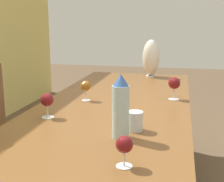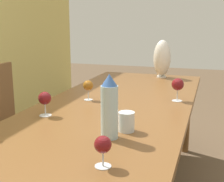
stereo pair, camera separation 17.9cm
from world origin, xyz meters
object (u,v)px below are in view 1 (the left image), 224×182
(wine_glass_0, at_px, (86,86))
(wine_glass_5, at_px, (47,100))
(water_bottle, at_px, (121,107))
(vase, at_px, (151,58))
(chair_far, at_px, (5,127))
(wine_glass_2, at_px, (174,84))
(wine_glass_4, at_px, (124,145))
(water_tumbler, at_px, (135,121))

(wine_glass_0, xyz_separation_m, wine_glass_5, (-0.41, 0.10, 0.00))
(wine_glass_5, bearing_deg, water_bottle, -115.17)
(water_bottle, xyz_separation_m, wine_glass_5, (0.21, 0.45, -0.05))
(vase, bearing_deg, chair_far, 135.21)
(wine_glass_2, bearing_deg, vase, 15.89)
(vase, bearing_deg, wine_glass_0, 161.66)
(wine_glass_4, xyz_separation_m, chair_far, (0.93, 1.07, -0.33))
(wine_glass_2, relative_size, wine_glass_5, 1.12)
(wine_glass_2, bearing_deg, water_tumbler, 165.92)
(water_tumbler, distance_m, wine_glass_4, 0.40)
(wine_glass_2, relative_size, chair_far, 0.16)
(vase, relative_size, wine_glass_0, 2.61)
(wine_glass_0, bearing_deg, wine_glass_4, -154.69)
(water_bottle, distance_m, wine_glass_5, 0.50)
(water_bottle, distance_m, wine_glass_2, 0.81)
(wine_glass_0, distance_m, wine_glass_5, 0.42)
(water_tumbler, bearing_deg, wine_glass_2, -14.08)
(wine_glass_5, bearing_deg, water_tumbler, -101.58)
(water_tumbler, xyz_separation_m, wine_glass_0, (0.51, 0.41, 0.05))
(vase, height_order, wine_glass_2, vase)
(vase, height_order, wine_glass_0, vase)
(water_bottle, relative_size, wine_glass_4, 2.48)
(water_bottle, distance_m, wine_glass_4, 0.30)
(wine_glass_2, xyz_separation_m, wine_glass_4, (-1.06, 0.15, -0.03))
(water_bottle, xyz_separation_m, wine_glass_2, (0.78, -0.22, -0.03))
(water_bottle, xyz_separation_m, vase, (1.63, 0.02, 0.04))
(wine_glass_4, relative_size, wine_glass_5, 0.86)
(vase, xyz_separation_m, wine_glass_0, (-1.01, 0.33, -0.08))
(wine_glass_2, xyz_separation_m, chair_far, (-0.14, 1.22, -0.36))
(water_tumbler, distance_m, chair_far, 1.22)
(wine_glass_0, height_order, wine_glass_2, wine_glass_2)
(wine_glass_0, bearing_deg, wine_glass_5, 166.78)
(wine_glass_0, bearing_deg, water_tumbler, -141.34)
(water_bottle, height_order, water_tumbler, water_bottle)
(wine_glass_0, bearing_deg, water_bottle, -150.02)
(water_tumbler, height_order, wine_glass_2, wine_glass_2)
(water_bottle, bearing_deg, wine_glass_5, 64.83)
(water_tumbler, bearing_deg, chair_far, 63.11)
(water_tumbler, height_order, wine_glass_4, wine_glass_4)
(wine_glass_4, distance_m, wine_glass_5, 0.72)
(water_bottle, xyz_separation_m, wine_glass_4, (-0.28, -0.07, -0.06))
(water_bottle, xyz_separation_m, water_tumbler, (0.11, -0.05, -0.10))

